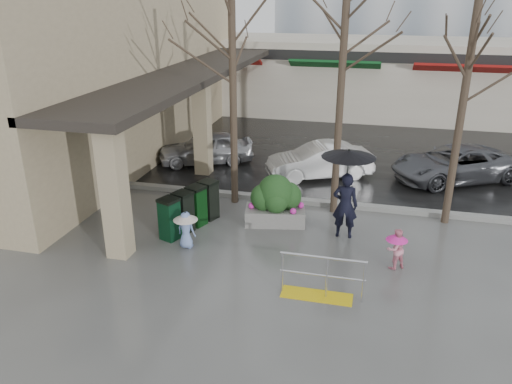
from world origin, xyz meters
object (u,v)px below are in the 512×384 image
at_px(tree_mideast, 471,54).
at_px(car_b, 320,161).
at_px(child_blue, 186,226).
at_px(planter, 276,200).
at_px(child_pink, 396,246).
at_px(car_c, 455,164).
at_px(woman, 347,185).
at_px(handrail, 320,282).
at_px(tree_west, 232,40).
at_px(tree_midwest, 344,37).
at_px(news_boxes, 190,209).
at_px(car_a, 206,148).

bearing_deg(tree_mideast, car_b, 143.96).
bearing_deg(child_blue, planter, -126.11).
relative_size(child_pink, car_c, 0.23).
relative_size(tree_mideast, woman, 2.55).
bearing_deg(handrail, planter, 116.26).
bearing_deg(tree_west, car_c, 28.17).
distance_m(woman, car_c, 6.57).
height_order(tree_midwest, tree_mideast, tree_midwest).
relative_size(child_pink, car_b, 0.27).
relative_size(woman, car_c, 0.56).
bearing_deg(planter, car_b, 79.81).
relative_size(news_boxes, car_c, 0.48).
relative_size(handrail, tree_west, 0.28).
bearing_deg(child_pink, handrail, 12.86).
xyz_separation_m(planter, car_a, (-3.82, 4.82, -0.09)).
distance_m(tree_mideast, news_boxes, 8.65).
xyz_separation_m(tree_mideast, car_a, (-8.70, 3.55, -4.23)).
bearing_deg(car_a, news_boxes, -8.68).
distance_m(tree_west, car_a, 6.11).
relative_size(handrail, woman, 0.74).
bearing_deg(child_pink, news_boxes, -42.47).
relative_size(car_a, car_b, 0.97).
distance_m(tree_west, news_boxes, 5.03).
bearing_deg(car_a, tree_mideast, 44.44).
relative_size(tree_west, child_pink, 6.47).
bearing_deg(car_a, child_blue, -8.52).
distance_m(tree_midwest, car_b, 5.55).
height_order(woman, planter, woman).
height_order(tree_west, car_a, tree_west).
relative_size(tree_west, car_c, 1.50).
xyz_separation_m(tree_west, car_a, (-2.20, 3.55, -4.45)).
xyz_separation_m(tree_west, car_c, (7.14, 3.82, -4.45)).
height_order(tree_west, child_blue, tree_west).
relative_size(tree_west, child_blue, 6.60).
distance_m(tree_mideast, child_pink, 5.48).
bearing_deg(handrail, car_c, 66.34).
bearing_deg(tree_midwest, car_a, 146.69).
bearing_deg(child_pink, tree_west, -65.02).
distance_m(tree_west, tree_midwest, 3.20).
relative_size(child_blue, car_a, 0.28).
relative_size(tree_mideast, planter, 3.49).
bearing_deg(news_boxes, tree_midwest, 50.43).
bearing_deg(child_pink, tree_midwest, -93.08).
height_order(handrail, child_blue, same).
bearing_deg(woman, planter, -11.23).
distance_m(handrail, tree_west, 7.52).
height_order(news_boxes, car_a, car_a).
xyz_separation_m(tree_midwest, car_a, (-5.40, 3.55, -4.60)).
xyz_separation_m(handrail, child_pink, (1.64, 1.71, 0.22)).
xyz_separation_m(handrail, tree_midwest, (-0.16, 4.80, 4.86)).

